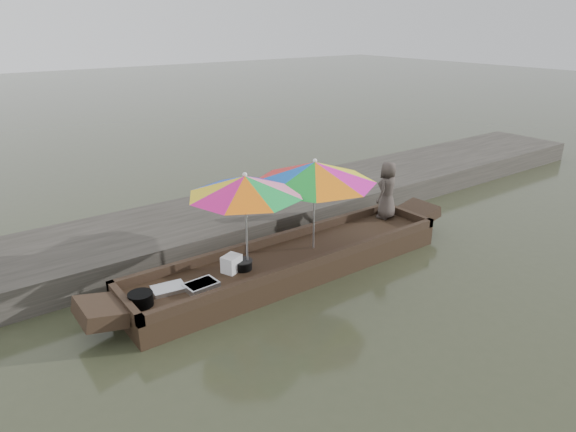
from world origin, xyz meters
TOP-DOWN VIEW (x-y plane):
  - water at (0.00, 0.00)m, footprint 80.00×80.00m
  - dock at (0.00, 2.20)m, footprint 22.00×2.20m
  - boat_hull at (0.00, 0.00)m, footprint 5.70×1.20m
  - cooking_pot at (-2.60, -0.07)m, footprint 0.34×0.34m
  - tray_crayfish at (-1.73, -0.14)m, footprint 0.48×0.35m
  - tray_scallop at (-2.13, 0.08)m, footprint 0.50×0.38m
  - charcoal_grill at (-0.92, 0.03)m, footprint 0.29×0.29m
  - supply_bag at (-1.10, 0.07)m, footprint 0.34×0.31m
  - vendor at (2.50, 0.27)m, footprint 0.63×0.51m
  - umbrella_bow at (-0.85, 0.00)m, footprint 1.90×1.90m
  - umbrella_stern at (0.46, 0.00)m, footprint 2.26×2.26m

SIDE VIEW (x-z plane):
  - water at x=0.00m, z-range 0.00..0.00m
  - boat_hull at x=0.00m, z-range 0.00..0.35m
  - dock at x=0.00m, z-range 0.00..0.50m
  - tray_scallop at x=-2.13m, z-range 0.35..0.41m
  - tray_crayfish at x=-1.73m, z-range 0.35..0.44m
  - charcoal_grill at x=-0.92m, z-range 0.35..0.49m
  - cooking_pot at x=-2.60m, z-range 0.35..0.53m
  - supply_bag at x=-1.10m, z-range 0.35..0.61m
  - vendor at x=2.50m, z-range 0.35..1.47m
  - umbrella_bow at x=-0.85m, z-range 0.35..1.90m
  - umbrella_stern at x=0.46m, z-range 0.35..1.90m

